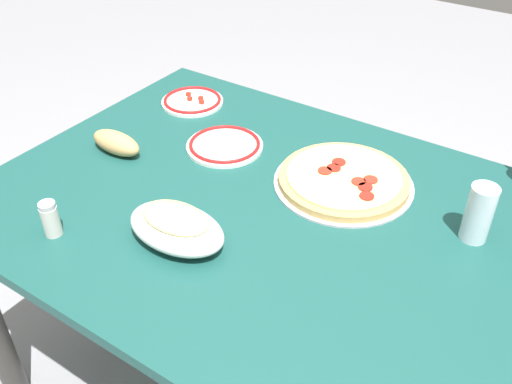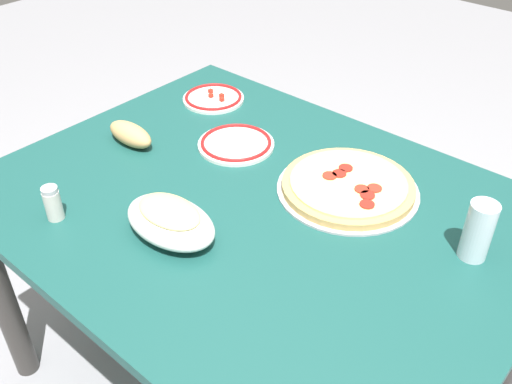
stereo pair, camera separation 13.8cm
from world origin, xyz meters
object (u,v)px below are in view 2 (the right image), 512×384
at_px(spice_shaker, 53,203).
at_px(side_plate_far, 236,143).
at_px(bread_loaf, 130,134).
at_px(side_plate_near, 213,98).
at_px(pepperoni_pizza, 348,186).
at_px(baked_pasta_dish, 170,220).
at_px(water_glass, 478,231).
at_px(dining_table, 256,235).

bearing_deg(spice_shaker, side_plate_far, 78.59).
bearing_deg(bread_loaf, side_plate_near, 91.73).
relative_size(side_plate_far, spice_shaker, 2.47).
xyz_separation_m(side_plate_far, bread_loaf, (-0.23, -0.18, 0.02)).
distance_m(pepperoni_pizza, side_plate_near, 0.61).
bearing_deg(side_plate_near, side_plate_far, -32.92).
relative_size(baked_pasta_dish, water_glass, 1.73).
bearing_deg(baked_pasta_dish, spice_shaker, -150.69).
height_order(dining_table, spice_shaker, spice_shaker).
distance_m(side_plate_far, bread_loaf, 0.30).
distance_m(pepperoni_pizza, bread_loaf, 0.63).
height_order(water_glass, bread_loaf, water_glass).
xyz_separation_m(baked_pasta_dish, side_plate_near, (-0.39, 0.53, -0.03)).
height_order(pepperoni_pizza, baked_pasta_dish, baked_pasta_dish).
height_order(water_glass, side_plate_near, water_glass).
xyz_separation_m(pepperoni_pizza, baked_pasta_dish, (-0.21, -0.40, 0.03)).
xyz_separation_m(dining_table, bread_loaf, (-0.44, -0.03, 0.14)).
bearing_deg(spice_shaker, baked_pasta_dish, 29.31).
bearing_deg(pepperoni_pizza, side_plate_far, -175.68).
distance_m(dining_table, side_plate_near, 0.57).
bearing_deg(water_glass, side_plate_near, 170.67).
relative_size(dining_table, side_plate_far, 6.12).
relative_size(pepperoni_pizza, bread_loaf, 2.22).
xyz_separation_m(baked_pasta_dish, spice_shaker, (-0.25, -0.14, 0.00)).
bearing_deg(side_plate_near, pepperoni_pizza, -12.28).
relative_size(dining_table, bread_loaf, 8.19).
xyz_separation_m(baked_pasta_dish, bread_loaf, (-0.38, 0.19, -0.01)).
bearing_deg(baked_pasta_dish, dining_table, 72.74).
relative_size(side_plate_near, spice_shaker, 2.24).
distance_m(baked_pasta_dish, side_plate_far, 0.40).
height_order(bread_loaf, spice_shaker, spice_shaker).
relative_size(pepperoni_pizza, side_plate_near, 1.82).
height_order(side_plate_near, spice_shaker, spice_shaker).
bearing_deg(water_glass, bread_loaf, -168.53).
bearing_deg(baked_pasta_dish, side_plate_far, 111.16).
relative_size(pepperoni_pizza, side_plate_far, 1.66).
bearing_deg(side_plate_far, water_glass, 0.30).
xyz_separation_m(pepperoni_pizza, water_glass, (0.34, -0.02, 0.06)).
bearing_deg(side_plate_near, spice_shaker, -78.31).
distance_m(water_glass, bread_loaf, 0.94).
distance_m(pepperoni_pizza, baked_pasta_dish, 0.45).
bearing_deg(side_plate_far, spice_shaker, -101.41).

